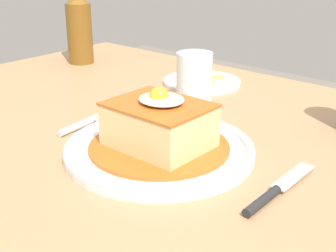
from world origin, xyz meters
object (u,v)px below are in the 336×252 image
(fork, at_px, (85,123))
(beer_bottle_amber, at_px, (79,24))
(side_plate_fries, at_px, (202,81))
(main_plate, at_px, (159,149))
(drinking_glass, at_px, (194,84))
(knife, at_px, (272,193))

(fork, bearing_deg, beer_bottle_amber, 141.25)
(side_plate_fries, bearing_deg, main_plate, -62.45)
(fork, relative_size, side_plate_fries, 0.83)
(drinking_glass, bearing_deg, side_plate_fries, 121.57)
(beer_bottle_amber, relative_size, side_plate_fries, 1.56)
(fork, distance_m, knife, 0.36)
(knife, bearing_deg, main_plate, 179.27)
(beer_bottle_amber, xyz_separation_m, side_plate_fries, (0.35, 0.05, -0.09))
(main_plate, xyz_separation_m, knife, (0.19, -0.00, -0.00))
(fork, height_order, beer_bottle_amber, beer_bottle_amber)
(drinking_glass, relative_size, side_plate_fries, 0.62)
(knife, relative_size, drinking_glass, 1.57)
(knife, bearing_deg, side_plate_fries, 137.32)
(knife, distance_m, beer_bottle_amber, 0.78)
(main_plate, distance_m, fork, 0.17)
(main_plate, distance_m, knife, 0.19)
(main_plate, bearing_deg, fork, 179.76)
(drinking_glass, bearing_deg, knife, -35.84)
(fork, xyz_separation_m, knife, (0.36, -0.00, 0.00))
(knife, relative_size, side_plate_fries, 0.97)
(knife, distance_m, side_plate_fries, 0.50)
(knife, bearing_deg, fork, 179.50)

